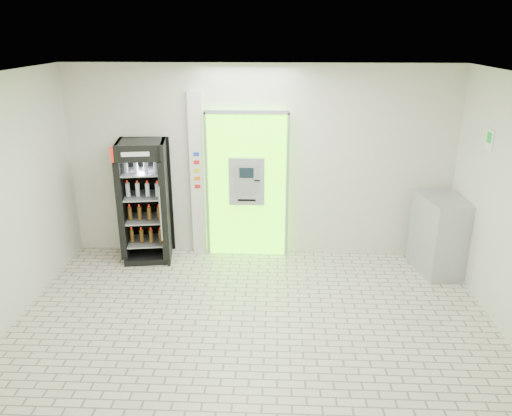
{
  "coord_description": "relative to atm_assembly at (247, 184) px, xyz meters",
  "views": [
    {
      "loc": [
        0.26,
        -5.04,
        3.47
      ],
      "look_at": [
        -0.01,
        1.2,
        1.22
      ],
      "focal_mm": 35.0,
      "sensor_mm": 36.0,
      "label": 1
    }
  ],
  "objects": [
    {
      "name": "ground",
      "position": [
        0.2,
        -2.41,
        -1.17
      ],
      "size": [
        6.0,
        6.0,
        0.0
      ],
      "primitive_type": "plane",
      "color": "#C1B5A0",
      "rests_on": "ground"
    },
    {
      "name": "room_shell",
      "position": [
        0.2,
        -2.41,
        0.67
      ],
      "size": [
        6.0,
        6.0,
        6.0
      ],
      "color": "silver",
      "rests_on": "ground"
    },
    {
      "name": "atm_assembly",
      "position": [
        0.0,
        0.0,
        0.0
      ],
      "size": [
        1.3,
        0.24,
        2.33
      ],
      "color": "#58FF0A",
      "rests_on": "ground"
    },
    {
      "name": "pillar",
      "position": [
        -0.78,
        0.04,
        0.13
      ],
      "size": [
        0.22,
        0.11,
        2.6
      ],
      "color": "silver",
      "rests_on": "ground"
    },
    {
      "name": "beverage_cooler",
      "position": [
        -1.57,
        -0.23,
        -0.26
      ],
      "size": [
        0.8,
        0.75,
        1.9
      ],
      "rotation": [
        0.0,
        0.0,
        0.15
      ],
      "color": "black",
      "rests_on": "ground"
    },
    {
      "name": "steel_cabinet",
      "position": [
        2.9,
        -0.51,
        -0.59
      ],
      "size": [
        0.73,
        0.96,
        1.16
      ],
      "rotation": [
        0.0,
        0.0,
        0.17
      ],
      "color": "#A5A8AD",
      "rests_on": "ground"
    },
    {
      "name": "exit_sign",
      "position": [
        3.19,
        -1.01,
        0.95
      ],
      "size": [
        0.02,
        0.22,
        0.26
      ],
      "color": "white",
      "rests_on": "room_shell"
    }
  ]
}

